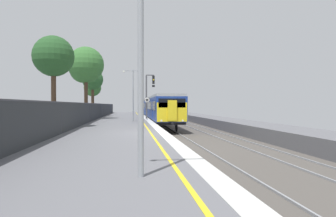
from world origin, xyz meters
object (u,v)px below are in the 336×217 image
Objects in this scene: platform_lamp_near at (141,31)px; background_tree_back at (92,88)px; background_tree_left at (85,66)px; platform_lamp_mid at (133,91)px; background_tree_right at (92,80)px; speed_limit_sign at (147,105)px; commuter_train_at_platform at (150,107)px; background_tree_centre at (54,58)px; signal_gantry at (149,91)px.

background_tree_back is at bearing 98.45° from platform_lamp_near.
platform_lamp_mid is at bearing -47.55° from background_tree_left.
platform_lamp_mid is 0.76× the size of background_tree_right.
speed_limit_sign is 19.62m from background_tree_back.
background_tree_right reaches higher than platform_lamp_mid.
commuter_train_at_platform is 35.80m from background_tree_centre.
background_tree_centre is 0.97× the size of background_tree_right.
background_tree_right is (-7.59, 7.92, 1.87)m from signal_gantry.
background_tree_back reaches higher than platform_lamp_near.
signal_gantry is at bearing 72.49° from platform_lamp_mid.
background_tree_centre reaches higher than platform_lamp_near.
platform_lamp_near is 0.67× the size of background_tree_left.
background_tree_centre reaches higher than background_tree_back.
platform_lamp_near is 23.33m from platform_lamp_mid.
commuter_train_at_platform is 7.28× the size of background_tree_left.
commuter_train_at_platform is 9.08× the size of background_tree_right.
platform_lamp_mid is at bearing -67.71° from background_tree_right.
background_tree_left is (-8.91, -20.52, 4.91)m from commuter_train_at_platform.
background_tree_back is at bearing 93.73° from background_tree_left.
background_tree_centre is (-5.69, -7.85, 1.95)m from platform_lamp_mid.
background_tree_right is at bearing 133.77° from signal_gantry.
signal_gantry is at bearing 84.10° from speed_limit_sign.
signal_gantry reaches higher than platform_lamp_mid.
background_tree_centre is at bearing -104.75° from commuter_train_at_platform.
commuter_train_at_platform is at bearing 54.40° from background_tree_right.
commuter_train_at_platform is at bearing 33.04° from background_tree_back.
background_tree_right is (-5.70, 13.91, 2.09)m from platform_lamp_mid.
background_tree_centre is at bearing -89.99° from background_tree_right.
background_tree_left is 14.27m from background_tree_back.
platform_lamp_mid is (0.00, 23.32, -0.25)m from platform_lamp_near.
background_tree_back is (-6.46, 43.51, 1.06)m from platform_lamp_near.
platform_lamp_mid is 15.18m from background_tree_right.
platform_lamp_near is (-3.37, -49.91, 2.06)m from commuter_train_at_platform.
background_tree_right reaches higher than background_tree_back.
commuter_train_at_platform is 22.91m from background_tree_left.
background_tree_back reaches higher than commuter_train_at_platform.
speed_limit_sign is (-1.85, -24.10, 0.33)m from commuter_train_at_platform.
speed_limit_sign is 0.42× the size of background_tree_back.
commuter_train_at_platform is 10.93× the size of platform_lamp_near.
background_tree_back is at bearing 114.30° from speed_limit_sign.
speed_limit_sign is at bearing -65.70° from background_tree_back.
background_tree_right reaches higher than background_tree_centre.
background_tree_back is (-8.35, 14.20, 1.09)m from signal_gantry.
background_tree_left is at bearing 132.45° from platform_lamp_mid.
commuter_train_at_platform is 50.06m from platform_lamp_near.
speed_limit_sign is 0.44× the size of platform_lamp_near.
speed_limit_sign is 3.27m from platform_lamp_mid.
signal_gantry is 0.62× the size of background_tree_left.
speed_limit_sign is 0.29× the size of background_tree_left.
commuter_train_at_platform reaches higher than speed_limit_sign.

